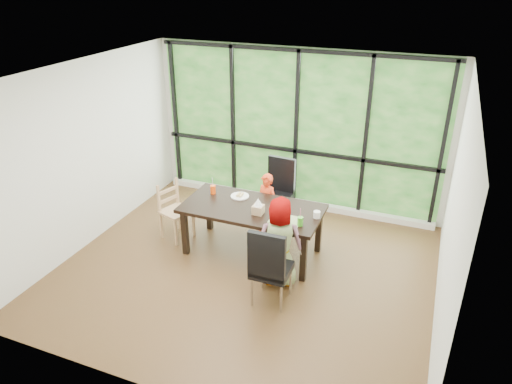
% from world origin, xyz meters
% --- Properties ---
extents(ground, '(5.00, 5.00, 0.00)m').
position_xyz_m(ground, '(0.00, 0.00, 0.00)').
color(ground, black).
rests_on(ground, ground).
extents(back_wall, '(5.00, 0.00, 5.00)m').
position_xyz_m(back_wall, '(0.00, 2.25, 1.35)').
color(back_wall, silver).
rests_on(back_wall, ground).
extents(foliage_backdrop, '(4.80, 0.02, 2.65)m').
position_xyz_m(foliage_backdrop, '(0.00, 2.23, 1.35)').
color(foliage_backdrop, '#164817').
rests_on(foliage_backdrop, back_wall).
extents(window_mullions, '(4.80, 0.06, 2.65)m').
position_xyz_m(window_mullions, '(0.00, 2.19, 1.35)').
color(window_mullions, black).
rests_on(window_mullions, back_wall).
extents(window_sill, '(4.80, 0.12, 0.10)m').
position_xyz_m(window_sill, '(0.00, 2.15, 0.05)').
color(window_sill, silver).
rests_on(window_sill, ground).
extents(dining_table, '(2.02, 1.06, 0.75)m').
position_xyz_m(dining_table, '(-0.09, 0.45, 0.38)').
color(dining_table, black).
rests_on(dining_table, ground).
extents(chair_window_leather, '(0.50, 0.50, 1.08)m').
position_xyz_m(chair_window_leather, '(-0.06, 1.43, 0.54)').
color(chair_window_leather, black).
rests_on(chair_window_leather, ground).
extents(chair_interior_leather, '(0.47, 0.47, 1.08)m').
position_xyz_m(chair_interior_leather, '(0.56, -0.49, 0.54)').
color(chair_interior_leather, black).
rests_on(chair_interior_leather, ground).
extents(chair_end_beech, '(0.51, 0.53, 0.90)m').
position_xyz_m(chair_end_beech, '(-1.32, 0.42, 0.45)').
color(chair_end_beech, tan).
rests_on(chair_end_beech, ground).
extents(child_toddler, '(0.43, 0.35, 1.01)m').
position_xyz_m(child_toddler, '(-0.09, 1.04, 0.51)').
color(child_toddler, red).
rests_on(child_toddler, ground).
extents(child_older, '(0.70, 0.56, 1.25)m').
position_xyz_m(child_older, '(0.50, -0.10, 0.62)').
color(child_older, slate).
rests_on(child_older, ground).
extents(placemat, '(0.42, 0.31, 0.01)m').
position_xyz_m(placemat, '(0.48, 0.26, 0.75)').
color(placemat, tan).
rests_on(placemat, dining_table).
extents(plate_far, '(0.27, 0.27, 0.02)m').
position_xyz_m(plate_far, '(-0.38, 0.69, 0.76)').
color(plate_far, white).
rests_on(plate_far, dining_table).
extents(plate_near, '(0.21, 0.21, 0.01)m').
position_xyz_m(plate_near, '(0.43, 0.21, 0.76)').
color(plate_near, white).
rests_on(plate_near, dining_table).
extents(orange_cup, '(0.08, 0.08, 0.13)m').
position_xyz_m(orange_cup, '(-0.79, 0.65, 0.81)').
color(orange_cup, '#FF4F0D').
rests_on(orange_cup, dining_table).
extents(green_cup, '(0.08, 0.08, 0.12)m').
position_xyz_m(green_cup, '(0.70, 0.20, 0.81)').
color(green_cup, green).
rests_on(green_cup, dining_table).
extents(white_mug, '(0.09, 0.09, 0.10)m').
position_xyz_m(white_mug, '(0.85, 0.49, 0.80)').
color(white_mug, white).
rests_on(white_mug, dining_table).
extents(tissue_box, '(0.15, 0.15, 0.12)m').
position_xyz_m(tissue_box, '(0.07, 0.30, 0.81)').
color(tissue_box, tan).
rests_on(tissue_box, dining_table).
extents(crepe_rolls_far, '(0.10, 0.12, 0.04)m').
position_xyz_m(crepe_rolls_far, '(-0.38, 0.69, 0.78)').
color(crepe_rolls_far, tan).
rests_on(crepe_rolls_far, plate_far).
extents(crepe_rolls_near, '(0.05, 0.12, 0.04)m').
position_xyz_m(crepe_rolls_near, '(0.43, 0.21, 0.78)').
color(crepe_rolls_near, tan).
rests_on(crepe_rolls_near, plate_near).
extents(straw_white, '(0.01, 0.04, 0.20)m').
position_xyz_m(straw_white, '(-0.79, 0.65, 0.92)').
color(straw_white, white).
rests_on(straw_white, orange_cup).
extents(straw_pink, '(0.01, 0.04, 0.20)m').
position_xyz_m(straw_pink, '(0.70, 0.20, 0.91)').
color(straw_pink, pink).
rests_on(straw_pink, green_cup).
extents(tissue, '(0.12, 0.12, 0.11)m').
position_xyz_m(tissue, '(0.07, 0.30, 0.93)').
color(tissue, white).
rests_on(tissue, tissue_box).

